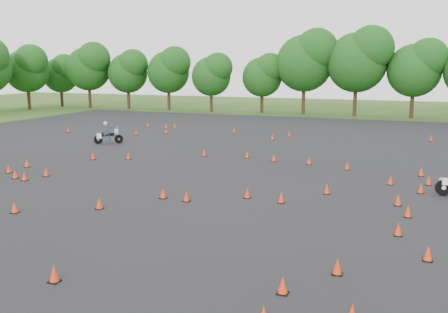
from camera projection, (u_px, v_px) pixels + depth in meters
ground at (193, 197)px, 22.65m from camera, size 140.00×140.00×0.00m
asphalt_pad at (236, 171)px, 28.17m from camera, size 62.00×62.00×0.00m
treeline at (337, 77)px, 53.85m from camera, size 86.87×32.39×10.85m
traffic_cones at (240, 167)px, 28.35m from camera, size 36.78×32.75×0.45m
rider_grey at (108, 133)px, 38.06m from camera, size 2.20×1.77×1.69m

